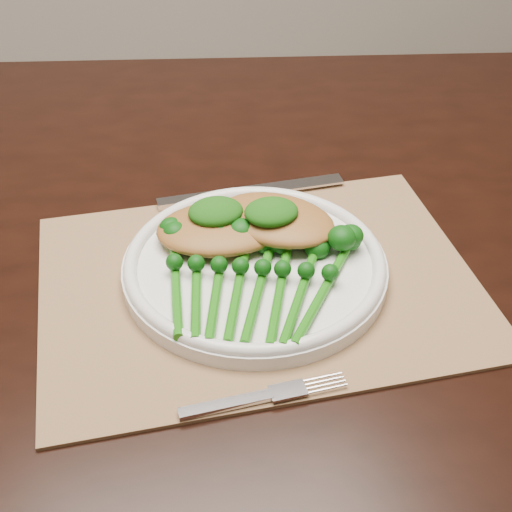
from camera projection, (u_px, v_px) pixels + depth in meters
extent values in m
cube|color=black|center=(197.00, 229.00, 0.84)|extent=(1.73, 1.16, 0.04)
cube|color=#8E6A48|center=(259.00, 283.00, 0.73)|extent=(0.44, 0.32, 0.00)
cylinder|color=white|center=(255.00, 268.00, 0.73)|extent=(0.27, 0.27, 0.02)
torus|color=white|center=(255.00, 261.00, 0.72)|extent=(0.27, 0.27, 0.01)
cube|color=silver|center=(196.00, 199.00, 0.83)|extent=(0.09, 0.02, 0.01)
cube|color=silver|center=(287.00, 186.00, 0.86)|extent=(0.14, 0.02, 0.00)
cube|color=silver|center=(226.00, 404.00, 0.60)|extent=(0.08, 0.02, 0.00)
ellipsoid|color=#A26A2F|center=(222.00, 228.00, 0.75)|extent=(0.14, 0.10, 0.03)
ellipsoid|color=#A26A2F|center=(276.00, 219.00, 0.75)|extent=(0.16, 0.15, 0.03)
ellipsoid|color=#0D4009|center=(216.00, 212.00, 0.74)|extent=(0.06, 0.05, 0.02)
ellipsoid|color=#0D4009|center=(271.00, 212.00, 0.73)|extent=(0.06, 0.05, 0.02)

